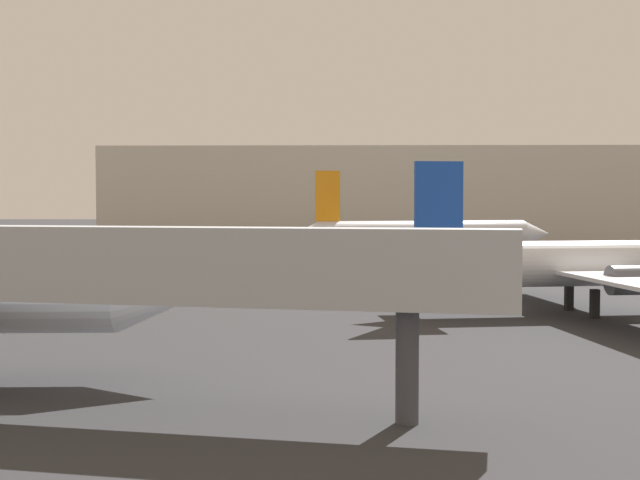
{
  "coord_description": "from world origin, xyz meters",
  "views": [
    {
      "loc": [
        -2.72,
        -10.2,
        6.64
      ],
      "look_at": [
        -4.0,
        50.63,
        3.87
      ],
      "focal_mm": 48.23,
      "sensor_mm": 36.0,
      "label": 1
    }
  ],
  "objects": [
    {
      "name": "jet_bridge",
      "position": [
        -10.28,
        16.99,
        4.54
      ],
      "size": [
        24.12,
        6.6,
        6.03
      ],
      "rotation": [
        0.0,
        0.0,
        2.96
      ],
      "color": "#B2B7BC",
      "rests_on": "ground_plane"
    },
    {
      "name": "airplane_on_taxiway",
      "position": [
        12.24,
        40.26,
        2.97
      ],
      "size": [
        27.11,
        26.32,
        8.9
      ],
      "rotation": [
        0.0,
        0.0,
        0.15
      ],
      "color": "silver",
      "rests_on": "ground_plane"
    },
    {
      "name": "terminal_building",
      "position": [
        8.2,
        118.02,
        7.14
      ],
      "size": [
        88.82,
        20.23,
        14.28
      ],
      "primitive_type": "cube",
      "color": "beige",
      "rests_on": "ground_plane"
    },
    {
      "name": "airplane_distant",
      "position": [
        5.93,
        78.24,
        3.15
      ],
      "size": [
        28.34,
        20.49,
        9.66
      ],
      "rotation": [
        0.0,
        0.0,
        0.28
      ],
      "color": "silver",
      "rests_on": "ground_plane"
    }
  ]
}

